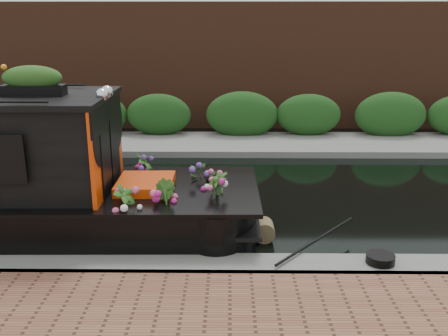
{
  "coord_description": "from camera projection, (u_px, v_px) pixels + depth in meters",
  "views": [
    {
      "loc": [
        1.93,
        -9.51,
        3.48
      ],
      "look_at": [
        1.83,
        -0.6,
        0.81
      ],
      "focal_mm": 40.0,
      "sensor_mm": 36.0,
      "label": 1
    }
  ],
  "objects": [
    {
      "name": "ground",
      "position": [
        134.0,
        197.0,
        10.13
      ],
      "size": [
        80.0,
        80.0,
        0.0
      ],
      "primitive_type": "plane",
      "color": "black",
      "rests_on": "ground"
    },
    {
      "name": "near_bank_coping",
      "position": [
        91.0,
        278.0,
        6.97
      ],
      "size": [
        40.0,
        0.6,
        0.5
      ],
      "primitive_type": "cube",
      "color": "slate",
      "rests_on": "ground"
    },
    {
      "name": "far_bank_path",
      "position": [
        161.0,
        147.0,
        14.15
      ],
      "size": [
        40.0,
        2.4,
        0.34
      ],
      "primitive_type": "cube",
      "color": "slate",
      "rests_on": "ground"
    },
    {
      "name": "far_hedge",
      "position": [
        165.0,
        139.0,
        15.01
      ],
      "size": [
        40.0,
        1.1,
        2.8
      ],
      "primitive_type": "cube",
      "color": "#1B4416",
      "rests_on": "ground"
    },
    {
      "name": "far_brick_wall",
      "position": [
        173.0,
        125.0,
        17.03
      ],
      "size": [
        40.0,
        1.0,
        8.0
      ],
      "primitive_type": "cube",
      "color": "#532D1C",
      "rests_on": "ground"
    },
    {
      "name": "rope_fender",
      "position": [
        264.0,
        230.0,
        8.14
      ],
      "size": [
        0.34,
        0.37,
        0.34
      ],
      "primitive_type": "cylinder",
      "rotation": [
        1.57,
        0.0,
        0.0
      ],
      "color": "brown",
      "rests_on": "ground"
    },
    {
      "name": "coiled_mooring_rope",
      "position": [
        380.0,
        259.0,
        6.86
      ],
      "size": [
        0.39,
        0.39,
        0.12
      ],
      "primitive_type": "cylinder",
      "color": "black",
      "rests_on": "near_bank_coping"
    }
  ]
}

